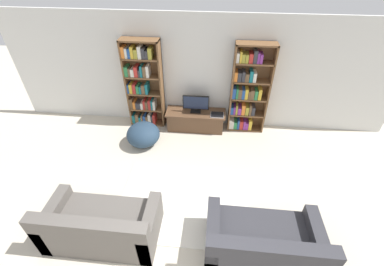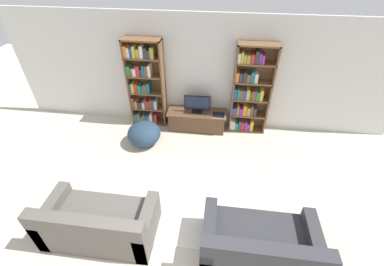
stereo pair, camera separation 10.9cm
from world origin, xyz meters
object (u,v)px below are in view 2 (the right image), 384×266
Objects in this scene: television at (197,104)px; bookshelf_left at (145,85)px; couch_right_sofa at (259,246)px; laptop at (218,115)px; bookshelf_right at (249,92)px; tv_stand at (197,120)px; couch_left_sectional at (100,224)px; beanbag_ottoman at (144,134)px.

bookshelf_left is at bearing 174.68° from television.
television reaches higher than couch_right_sofa.
laptop is at bearing -11.63° from television.
couch_right_sofa is at bearing -88.40° from bookshelf_right.
laptop reaches higher than tv_stand.
couch_right_sofa is at bearing -76.19° from laptop.
tv_stand is 0.45m from television.
bookshelf_left and bookshelf_right have the same top height.
bookshelf_right is 3.97m from couch_left_sectional.
laptop is at bearing 60.45° from couch_left_sectional.
couch_left_sectional is (0.08, -3.15, -0.75)m from bookshelf_left.
tv_stand is at bearing 69.07° from couch_left_sectional.
television is 3.34m from couch_right_sofa.
bookshelf_right is 3.28m from couch_right_sofa.
tv_stand is 0.57m from laptop.
couch_left_sectional is (-1.15, -3.04, -0.40)m from television.
bookshelf_right is (2.39, 0.00, -0.02)m from bookshelf_left.
bookshelf_right reaches higher than laptop.
laptop is at bearing -7.17° from bookshelf_left.
tv_stand is at bearing -6.10° from bookshelf_left.
bookshelf_right is 0.86m from laptop.
couch_right_sofa is (2.48, -3.20, -0.75)m from bookshelf_left.
bookshelf_left is 1.29× the size of couch_right_sofa.
beanbag_ottoman is (0.05, 2.31, -0.03)m from couch_left_sectional.
tv_stand is 1.32m from beanbag_ottoman.
television is 0.83× the size of beanbag_ottoman.
couch_right_sofa is (1.24, -3.08, -0.40)m from television.
bookshelf_left is at bearing 172.83° from laptop.
laptop is 0.19× the size of couch_right_sofa.
television is 0.56m from laptop.
bookshelf_right is at bearing 18.97° from laptop.
bookshelf_left is 3.42× the size of television.
tv_stand is at bearing 112.03° from couch_right_sofa.
couch_left_sectional is at bearing -119.55° from laptop.
bookshelf_left is 1.25× the size of couch_left_sectional.
couch_right_sofa reaches higher than beanbag_ottoman.
television is at bearing 69.18° from couch_left_sectional.
bookshelf_left reaches higher than tv_stand.
beanbag_ottoman reaches higher than tv_stand.
tv_stand is 3.23m from couch_left_sectional.
bookshelf_left is 2.39m from bookshelf_right.
bookshelf_right is 2.84× the size of beanbag_ottoman.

